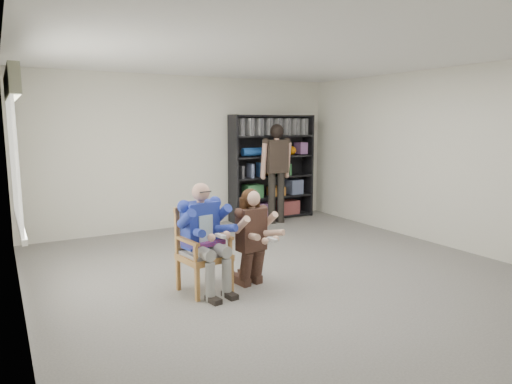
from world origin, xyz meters
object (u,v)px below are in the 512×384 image
seated_man (204,238)px  kneeling_woman (253,238)px  armchair (204,250)px  standing_man (276,175)px  bookshelf (272,167)px

seated_man → kneeling_woman: 0.59m
armchair → standing_man: bearing=36.7°
kneeling_woman → standing_man: 3.52m
bookshelf → kneeling_woman: bearing=-125.0°
armchair → bookshelf: (2.82, 3.08, 0.56)m
standing_man → seated_man: bearing=-130.6°
bookshelf → seated_man: bearing=-132.5°
bookshelf → armchair: bearing=-132.5°
armchair → bookshelf: bookshelf is taller
kneeling_woman → standing_man: bearing=44.9°
seated_man → bookshelf: (2.82, 3.08, 0.41)m
seated_man → kneeling_woman: (0.58, -0.12, -0.05)m
seated_man → kneeling_woman: seated_man is taller
seated_man → kneeling_woman: size_ratio=1.09×
kneeling_woman → bookshelf: 3.94m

